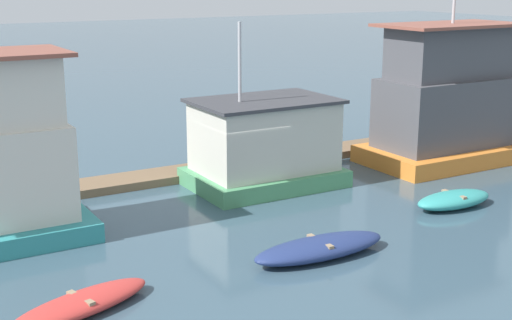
% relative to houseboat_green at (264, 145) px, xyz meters
% --- Properties ---
extents(ground_plane, '(200.00, 200.00, 0.00)m').
position_rel_houseboat_green_xyz_m(ground_plane, '(-1.12, -0.34, -1.53)').
color(ground_plane, '#385160').
extents(dock_walkway, '(33.80, 1.59, 0.30)m').
position_rel_houseboat_green_xyz_m(dock_walkway, '(-1.12, 2.47, -1.38)').
color(dock_walkway, brown).
rests_on(dock_walkway, ground_plane).
extents(houseboat_green, '(5.31, 3.70, 5.96)m').
position_rel_houseboat_green_xyz_m(houseboat_green, '(0.00, 0.00, 0.00)').
color(houseboat_green, '#4C9360').
rests_on(houseboat_green, ground_plane).
extents(houseboat_orange, '(6.62, 3.90, 7.96)m').
position_rel_houseboat_green_xyz_m(houseboat_orange, '(8.21, -0.72, 0.93)').
color(houseboat_orange, orange).
rests_on(houseboat_orange, ground_plane).
extents(dinghy_red, '(3.77, 2.12, 0.42)m').
position_rel_houseboat_green_xyz_m(dinghy_red, '(-8.86, -6.70, -1.32)').
color(dinghy_red, red).
rests_on(dinghy_red, ground_plane).
extents(dinghy_navy, '(4.08, 1.38, 0.54)m').
position_rel_houseboat_green_xyz_m(dinghy_navy, '(-2.23, -6.72, -1.26)').
color(dinghy_navy, navy).
rests_on(dinghy_navy, ground_plane).
extents(dinghy_teal, '(2.96, 1.29, 0.54)m').
position_rel_houseboat_green_xyz_m(dinghy_teal, '(4.10, -5.41, -1.26)').
color(dinghy_teal, teal).
rests_on(dinghy_teal, ground_plane).
extents(mooring_post_far_right, '(0.28, 0.28, 1.23)m').
position_rel_houseboat_green_xyz_m(mooring_post_far_right, '(7.07, 1.43, -0.92)').
color(mooring_post_far_right, '#846B4C').
rests_on(mooring_post_far_right, ground_plane).
extents(mooring_post_far_left, '(0.27, 0.27, 1.40)m').
position_rel_houseboat_green_xyz_m(mooring_post_far_left, '(10.55, 1.43, -0.83)').
color(mooring_post_far_left, brown).
rests_on(mooring_post_far_left, ground_plane).
extents(mooring_post_near_left, '(0.22, 0.22, 1.30)m').
position_rel_houseboat_green_xyz_m(mooring_post_near_left, '(1.50, 1.43, -0.88)').
color(mooring_post_near_left, '#846B4C').
rests_on(mooring_post_near_left, ground_plane).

